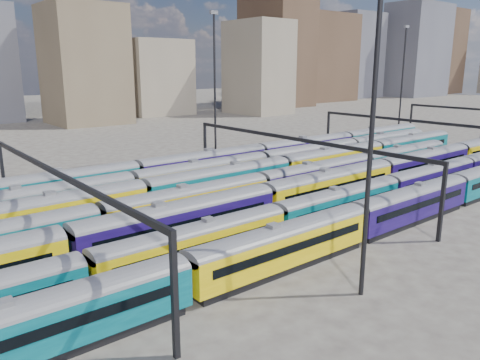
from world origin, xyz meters
TOP-DOWN VIEW (x-y plane):
  - ground at (0.00, 0.00)m, footprint 500.00×500.00m
  - rake_0 at (3.34, -15.00)m, footprint 116.39×2.84m
  - rake_1 at (-2.51, -10.00)m, footprint 113.06×2.76m
  - rake_2 at (0.50, -5.00)m, footprint 129.07×3.15m
  - rake_3 at (-6.04, 0.00)m, footprint 102.36×3.00m
  - rake_4 at (-8.97, 5.00)m, footprint 130.22×3.17m
  - rake_5 at (-7.91, 10.00)m, footprint 126.88×3.09m
  - rake_6 at (-4.69, 15.00)m, footprint 131.59×3.21m
  - gantry_1 at (-20.00, 0.00)m, footprint 0.35×40.35m
  - gantry_2 at (10.00, 0.00)m, footprint 0.35×40.35m
  - gantry_3 at (40.00, 0.00)m, footprint 0.35×40.35m
  - mast_2 at (-5.00, -22.00)m, footprint 1.40×0.50m
  - mast_3 at (15.00, 24.00)m, footprint 1.40×0.50m
  - mast_5 at (65.00, 20.00)m, footprint 1.40×0.50m
  - skyline at (104.75, 105.73)m, footprint 399.22×60.48m

SIDE VIEW (x-z plane):
  - ground at x=0.00m, z-range 0.00..0.00m
  - rake_1 at x=-2.51m, z-range 0.12..4.75m
  - rake_0 at x=3.34m, z-range 0.12..4.89m
  - rake_3 at x=-6.04m, z-range 0.13..5.17m
  - rake_5 at x=-7.91m, z-range 0.13..5.34m
  - rake_2 at x=0.50m, z-range 0.13..5.44m
  - rake_4 at x=-8.97m, z-range 0.13..5.49m
  - rake_6 at x=-4.69m, z-range 0.14..5.55m
  - gantry_1 at x=-20.00m, z-range 2.78..10.80m
  - gantry_2 at x=10.00m, z-range 2.78..10.80m
  - gantry_3 at x=40.00m, z-range 2.78..10.80m
  - mast_2 at x=-5.00m, z-range 1.17..26.77m
  - mast_3 at x=15.00m, z-range 1.17..26.77m
  - mast_5 at x=65.00m, z-range 1.17..26.77m
  - skyline at x=104.75m, z-range -4.18..45.85m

